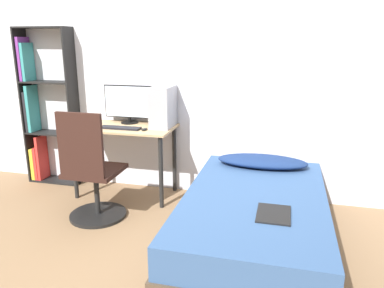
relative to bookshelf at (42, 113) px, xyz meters
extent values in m
plane|color=#846647|center=(1.53, -1.39, -0.83)|extent=(14.00, 14.00, 0.00)
cube|color=silver|center=(1.53, 0.14, 0.42)|extent=(8.00, 0.05, 2.50)
cube|color=tan|center=(1.10, -0.16, -0.07)|extent=(1.07, 0.56, 0.02)
cylinder|color=black|center=(0.62, -0.39, -0.46)|extent=(0.04, 0.04, 0.75)
cylinder|color=black|center=(1.59, -0.39, -0.46)|extent=(0.04, 0.04, 0.75)
cylinder|color=black|center=(0.62, 0.07, -0.46)|extent=(0.04, 0.04, 0.75)
cylinder|color=black|center=(1.59, 0.07, -0.46)|extent=(0.04, 0.04, 0.75)
cube|color=black|center=(-0.19, 0.00, 0.07)|extent=(0.02, 0.23, 1.80)
cube|color=black|center=(0.42, 0.00, 0.07)|extent=(0.02, 0.23, 1.80)
cube|color=black|center=(0.11, 0.00, -0.82)|extent=(0.60, 0.23, 0.02)
cube|color=black|center=(0.11, 0.00, -0.23)|extent=(0.60, 0.23, 0.02)
cube|color=black|center=(0.11, 0.00, 0.37)|extent=(0.60, 0.23, 0.02)
cube|color=black|center=(0.11, 0.00, 0.96)|extent=(0.60, 0.23, 0.02)
cube|color=gold|center=(-0.15, 0.00, -0.62)|extent=(0.04, 0.20, 0.38)
cube|color=red|center=(-0.11, 0.00, -0.61)|extent=(0.03, 0.20, 0.40)
cube|color=red|center=(-0.07, 0.00, -0.55)|extent=(0.03, 0.20, 0.54)
cube|color=black|center=(-0.16, 0.00, 0.02)|extent=(0.03, 0.20, 0.47)
cube|color=teal|center=(-0.12, 0.00, 0.05)|extent=(0.04, 0.20, 0.54)
cube|color=#7A338E|center=(-0.16, 0.00, 0.62)|extent=(0.03, 0.20, 0.48)
cube|color=teal|center=(-0.12, 0.00, 0.59)|extent=(0.03, 0.20, 0.42)
cylinder|color=black|center=(1.05, -0.74, -0.82)|extent=(0.54, 0.54, 0.03)
cylinder|color=black|center=(1.05, -0.74, -0.59)|extent=(0.05, 0.05, 0.42)
cube|color=black|center=(1.05, -0.74, -0.36)|extent=(0.47, 0.47, 0.04)
cube|color=black|center=(1.05, -0.96, -0.06)|extent=(0.43, 0.04, 0.58)
cube|color=#4C3D2D|center=(2.57, -0.88, -0.73)|extent=(1.16, 1.99, 0.20)
cube|color=#33517F|center=(2.57, -0.88, -0.51)|extent=(1.13, 1.95, 0.24)
ellipsoid|color=navy|center=(2.57, -0.14, -0.34)|extent=(0.88, 0.36, 0.11)
cube|color=black|center=(2.73, -1.21, -0.38)|extent=(0.24, 0.32, 0.01)
cylinder|color=black|center=(1.09, 0.01, -0.05)|extent=(0.19, 0.19, 0.01)
cylinder|color=black|center=(1.09, 0.01, -0.02)|extent=(0.04, 0.04, 0.06)
cube|color=black|center=(1.09, 0.01, 0.18)|extent=(0.56, 0.01, 0.36)
cube|color=silver|center=(1.09, 0.00, 0.18)|extent=(0.54, 0.01, 0.33)
cube|color=black|center=(1.11, -0.28, -0.05)|extent=(0.43, 0.11, 0.02)
cube|color=#99999E|center=(1.52, -0.08, 0.15)|extent=(0.21, 0.35, 0.43)
ellipsoid|color=black|center=(1.38, -0.28, -0.05)|extent=(0.06, 0.09, 0.02)
cube|color=#B7B7BC|center=(0.65, -0.21, -0.05)|extent=(0.07, 0.14, 0.01)
camera|label=1|loc=(2.76, -3.74, 0.82)|focal=35.00mm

